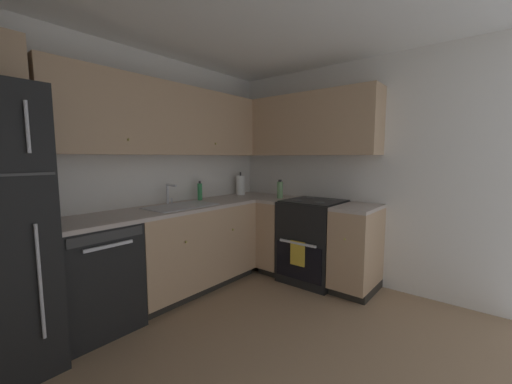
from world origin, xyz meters
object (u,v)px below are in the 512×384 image
oil_bottle (280,190)px  dishwasher (92,277)px  oven_range (313,240)px  paper_towel_roll (241,185)px  soap_bottle (200,192)px

oil_bottle → dishwasher: bearing=167.9°
oven_range → paper_towel_roll: paper_towel_roll is taller
dishwasher → oil_bottle: size_ratio=3.92×
dishwasher → soap_bottle: (1.30, 0.18, 0.57)m
oil_bottle → soap_bottle: bearing=139.8°
dishwasher → soap_bottle: bearing=7.9°
dishwasher → paper_towel_roll: 2.07m
dishwasher → paper_towel_roll: bearing=4.7°
oven_range → paper_towel_roll: (-0.07, 1.05, 0.57)m
soap_bottle → paper_towel_roll: paper_towel_roll is taller
oven_range → oil_bottle: bearing=92.3°
oven_range → oil_bottle: 0.71m
dishwasher → oven_range: size_ratio=0.82×
soap_bottle → oil_bottle: size_ratio=1.00×
oven_range → soap_bottle: 1.41m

